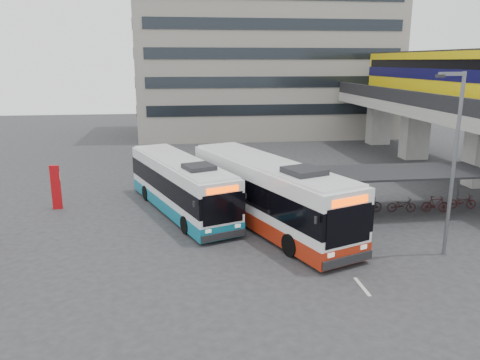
{
  "coord_description": "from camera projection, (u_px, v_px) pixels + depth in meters",
  "views": [
    {
      "loc": [
        -4.65,
        -22.42,
        8.85
      ],
      "look_at": [
        -1.14,
        4.15,
        2.0
      ],
      "focal_mm": 35.0,
      "sensor_mm": 36.0,
      "label": 1
    }
  ],
  "objects": [
    {
      "name": "ground",
      "position": [
        272.0,
        236.0,
        24.31
      ],
      "size": [
        120.0,
        120.0,
        0.0
      ],
      "primitive_type": "plane",
      "color": "#28282B",
      "rests_on": "ground"
    },
    {
      "name": "lamp_post",
      "position": [
        453.0,
        155.0,
        20.8
      ],
      "size": [
        1.48,
        0.38,
        8.41
      ],
      "rotation": [
        0.0,
        0.0,
        0.15
      ],
      "color": "#595B60",
      "rests_on": "ground"
    },
    {
      "name": "pedestrian",
      "position": [
        179.0,
        206.0,
        26.19
      ],
      "size": [
        0.75,
        0.81,
        1.87
      ],
      "primitive_type": "imported",
      "rotation": [
        0.0,
        0.0,
        0.99
      ],
      "color": "black",
      "rests_on": "ground"
    },
    {
      "name": "viaduct",
      "position": [
        442.0,
        94.0,
        38.45
      ],
      "size": [
        8.0,
        32.0,
        9.68
      ],
      "color": "gray",
      "rests_on": "ground"
    },
    {
      "name": "bike_shelter",
      "position": [
        402.0,
        187.0,
        27.89
      ],
      "size": [
        10.0,
        4.0,
        2.54
      ],
      "color": "#595B60",
      "rests_on": "ground"
    },
    {
      "name": "bus_teal",
      "position": [
        180.0,
        186.0,
        27.96
      ],
      "size": [
        6.44,
        11.79,
        3.44
      ],
      "rotation": [
        0.0,
        0.0,
        0.36
      ],
      "color": "white",
      "rests_on": "ground"
    },
    {
      "name": "office_block",
      "position": [
        264.0,
        30.0,
        56.56
      ],
      "size": [
        30.0,
        15.0,
        25.0
      ],
      "primitive_type": "cube",
      "color": "gray",
      "rests_on": "ground"
    },
    {
      "name": "bus_main",
      "position": [
        267.0,
        194.0,
        25.54
      ],
      "size": [
        7.4,
        13.28,
        3.89
      ],
      "rotation": [
        0.0,
        0.0,
        0.37
      ],
      "color": "white",
      "rests_on": "ground"
    },
    {
      "name": "sign_totem_north",
      "position": [
        56.0,
        187.0,
        28.43
      ],
      "size": [
        0.59,
        0.19,
        2.74
      ],
      "rotation": [
        0.0,
        0.0,
        0.03
      ],
      "color": "#AA0A0F",
      "rests_on": "ground"
    },
    {
      "name": "road_markings",
      "position": [
        337.0,
        257.0,
        21.75
      ],
      "size": [
        0.15,
        7.6,
        0.01
      ],
      "color": "beige",
      "rests_on": "ground"
    }
  ]
}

